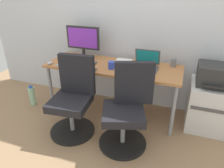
{
  "coord_description": "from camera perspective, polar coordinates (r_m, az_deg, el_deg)",
  "views": [
    {
      "loc": [
        0.84,
        -2.39,
        1.68
      ],
      "look_at": [
        0.0,
        -0.05,
        0.46
      ],
      "focal_mm": 33.67,
      "sensor_mm": 36.0,
      "label": 1
    }
  ],
  "objects": [
    {
      "name": "ground_plane",
      "position": [
        3.04,
        0.32,
        -7.37
      ],
      "size": [
        5.28,
        5.28,
        0.0
      ],
      "primitive_type": "plane",
      "color": "#9E7A56"
    },
    {
      "name": "back_wall",
      "position": [
        2.93,
        3.06,
        18.7
      ],
      "size": [
        4.4,
        0.04,
        2.6
      ],
      "primitive_type": "cube",
      "color": "silver",
      "rests_on": "ground"
    },
    {
      "name": "desk",
      "position": [
        2.74,
        0.35,
        3.86
      ],
      "size": [
        1.73,
        0.62,
        0.7
      ],
      "color": "#B77542",
      "rests_on": "ground"
    },
    {
      "name": "office_chair_left",
      "position": [
        2.52,
        -10.53,
        -4.17
      ],
      "size": [
        0.54,
        0.54,
        0.94
      ],
      "color": "black",
      "rests_on": "ground"
    },
    {
      "name": "office_chair_right",
      "position": [
        2.29,
        4.03,
        -7.06
      ],
      "size": [
        0.56,
        0.56,
        0.94
      ],
      "color": "black",
      "rests_on": "ground"
    },
    {
      "name": "side_cabinet",
      "position": [
        2.87,
        24.52,
        -5.33
      ],
      "size": [
        0.47,
        0.52,
        0.59
      ],
      "color": "silver",
      "rests_on": "ground"
    },
    {
      "name": "printer",
      "position": [
        2.69,
        26.13,
        2.23
      ],
      "size": [
        0.38,
        0.4,
        0.24
      ],
      "color": "#2D2D2D",
      "rests_on": "side_cabinet"
    },
    {
      "name": "water_bottle_on_floor",
      "position": [
        3.35,
        -20.86,
        -2.97
      ],
      "size": [
        0.09,
        0.09,
        0.31
      ],
      "color": "#A5D8B2",
      "rests_on": "ground"
    },
    {
      "name": "desktop_monitor",
      "position": [
        2.98,
        -7.87,
        11.83
      ],
      "size": [
        0.48,
        0.18,
        0.43
      ],
      "color": "#262626",
      "rests_on": "desk"
    },
    {
      "name": "open_laptop",
      "position": [
        2.65,
        9.17,
        5.45
      ],
      "size": [
        0.31,
        0.29,
        0.22
      ],
      "color": "#4C4C51",
      "rests_on": "desk"
    },
    {
      "name": "keyboard_by_monitor",
      "position": [
        2.72,
        -11.34,
        4.82
      ],
      "size": [
        0.34,
        0.12,
        0.02
      ],
      "primitive_type": "cube",
      "color": "#B7B7B7",
      "rests_on": "desk"
    },
    {
      "name": "keyboard_by_laptop",
      "position": [
        2.82,
        -7.63,
        5.89
      ],
      "size": [
        0.34,
        0.12,
        0.02
      ],
      "primitive_type": "cube",
      "color": "#515156",
      "rests_on": "desk"
    },
    {
      "name": "mouse_by_monitor",
      "position": [
        2.56,
        -4.81,
        4.04
      ],
      "size": [
        0.06,
        0.1,
        0.03
      ],
      "primitive_type": "ellipsoid",
      "color": "#515156",
      "rests_on": "desk"
    },
    {
      "name": "mouse_by_laptop",
      "position": [
        2.86,
        -16.5,
        5.48
      ],
      "size": [
        0.06,
        0.1,
        0.03
      ],
      "primitive_type": "ellipsoid",
      "color": "#B7B7B7",
      "rests_on": "desk"
    },
    {
      "name": "coffee_mug",
      "position": [
        2.59,
        -0.18,
        5.12
      ],
      "size": [
        0.08,
        0.08,
        0.09
      ],
      "primitive_type": "cylinder",
      "color": "blue",
      "rests_on": "desk"
    },
    {
      "name": "pen_cup",
      "position": [
        2.77,
        16.34,
        5.61
      ],
      "size": [
        0.07,
        0.07,
        0.1
      ],
      "primitive_type": "cylinder",
      "color": "slate",
      "rests_on": "desk"
    },
    {
      "name": "paper_pile",
      "position": [
        2.8,
        2.75,
        5.92
      ],
      "size": [
        0.21,
        0.3,
        0.01
      ],
      "primitive_type": "cube",
      "color": "white",
      "rests_on": "desk"
    }
  ]
}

